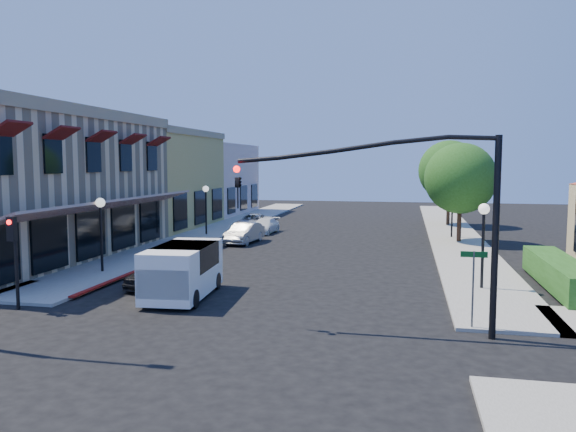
% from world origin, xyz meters
% --- Properties ---
extents(ground, '(120.00, 120.00, 0.00)m').
position_xyz_m(ground, '(0.00, 0.00, 0.00)').
color(ground, black).
rests_on(ground, ground).
extents(sidewalk_left, '(3.50, 50.00, 0.12)m').
position_xyz_m(sidewalk_left, '(-8.75, 27.00, 0.06)').
color(sidewalk_left, gray).
rests_on(sidewalk_left, ground).
extents(sidewalk_right, '(3.50, 50.00, 0.12)m').
position_xyz_m(sidewalk_right, '(8.75, 27.00, 0.06)').
color(sidewalk_right, gray).
rests_on(sidewalk_right, ground).
extents(curb_red_strip, '(0.25, 10.00, 0.06)m').
position_xyz_m(curb_red_strip, '(-6.90, 8.00, 0.00)').
color(curb_red_strip, maroon).
rests_on(curb_red_strip, ground).
extents(corner_brick_building, '(11.77, 18.20, 8.10)m').
position_xyz_m(corner_brick_building, '(-15.45, 11.00, 4.01)').
color(corner_brick_building, beige).
rests_on(corner_brick_building, ground).
extents(yellow_stucco_building, '(10.00, 12.00, 7.60)m').
position_xyz_m(yellow_stucco_building, '(-15.50, 26.00, 3.80)').
color(yellow_stucco_building, tan).
rests_on(yellow_stucco_building, ground).
extents(pink_stucco_building, '(10.00, 12.00, 7.00)m').
position_xyz_m(pink_stucco_building, '(-15.50, 38.00, 3.50)').
color(pink_stucco_building, beige).
rests_on(pink_stucco_building, ground).
extents(hedge, '(1.40, 8.00, 1.10)m').
position_xyz_m(hedge, '(11.70, 9.00, 0.00)').
color(hedge, '#204F16').
rests_on(hedge, ground).
extents(street_tree_a, '(4.56, 4.56, 6.48)m').
position_xyz_m(street_tree_a, '(8.80, 22.00, 4.19)').
color(street_tree_a, black).
rests_on(street_tree_a, ground).
extents(street_tree_b, '(4.94, 4.94, 7.02)m').
position_xyz_m(street_tree_b, '(8.80, 32.00, 4.54)').
color(street_tree_b, black).
rests_on(street_tree_b, ground).
extents(signal_mast_arm, '(8.01, 0.39, 6.00)m').
position_xyz_m(signal_mast_arm, '(5.86, 1.50, 4.09)').
color(signal_mast_arm, black).
rests_on(signal_mast_arm, ground).
extents(secondary_signal, '(0.28, 0.42, 3.32)m').
position_xyz_m(secondary_signal, '(-8.00, 1.41, 2.32)').
color(secondary_signal, black).
rests_on(secondary_signal, ground).
extents(street_name_sign, '(0.80, 0.06, 2.50)m').
position_xyz_m(street_name_sign, '(7.50, 2.20, 1.70)').
color(street_name_sign, '#595B5E').
rests_on(street_name_sign, ground).
extents(lamppost_left_near, '(0.44, 0.44, 3.57)m').
position_xyz_m(lamppost_left_near, '(-8.50, 8.00, 2.74)').
color(lamppost_left_near, black).
rests_on(lamppost_left_near, ground).
extents(lamppost_left_far, '(0.44, 0.44, 3.57)m').
position_xyz_m(lamppost_left_far, '(-8.50, 22.00, 2.74)').
color(lamppost_left_far, black).
rests_on(lamppost_left_far, ground).
extents(lamppost_right_near, '(0.44, 0.44, 3.57)m').
position_xyz_m(lamppost_right_near, '(8.50, 8.00, 2.74)').
color(lamppost_right_near, black).
rests_on(lamppost_right_near, ground).
extents(lamppost_right_far, '(0.44, 0.44, 3.57)m').
position_xyz_m(lamppost_right_far, '(8.50, 24.00, 2.74)').
color(lamppost_right_far, black).
rests_on(lamppost_right_far, ground).
extents(white_van, '(2.30, 4.69, 2.02)m').
position_xyz_m(white_van, '(-2.95, 4.38, 1.17)').
color(white_van, white).
rests_on(white_van, ground).
extents(parked_car_a, '(1.63, 3.69, 1.23)m').
position_xyz_m(parked_car_a, '(-4.80, 6.00, 0.62)').
color(parked_car_a, black).
rests_on(parked_car_a, ground).
extents(parked_car_b, '(1.79, 4.11, 1.31)m').
position_xyz_m(parked_car_b, '(-4.80, 19.00, 0.66)').
color(parked_car_b, '#949799').
rests_on(parked_car_b, ground).
extents(parked_car_c, '(1.80, 3.83, 1.08)m').
position_xyz_m(parked_car_c, '(-4.80, 24.29, 0.54)').
color(parked_car_c, white).
rests_on(parked_car_c, ground).
extents(parked_car_d, '(2.40, 4.63, 1.25)m').
position_xyz_m(parked_car_d, '(-6.20, 26.00, 0.62)').
color(parked_car_d, '#B8BBBE').
rests_on(parked_car_d, ground).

